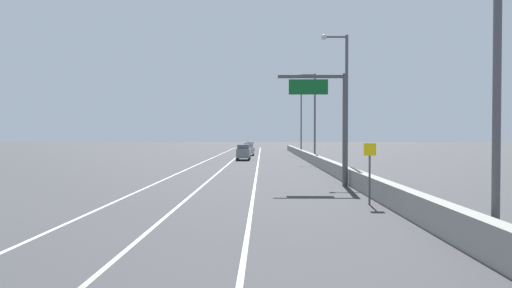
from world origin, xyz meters
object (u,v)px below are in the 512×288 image
overhead_sign_gantry (334,115)px  lamp_post_right_fourth (300,118)px  lamp_post_right_second (344,97)px  car_white_2 (250,146)px  lamp_post_right_third (313,112)px  lamp_post_right_near (490,32)px  speed_advisory_sign (370,169)px  car_silver_0 (249,149)px  car_gray_1 (243,152)px

overhead_sign_gantry → lamp_post_right_fourth: size_ratio=0.66×
lamp_post_right_second → car_white_2: (-9.04, 61.25, -5.42)m
overhead_sign_gantry → lamp_post_right_third: (1.70, 27.42, 1.71)m
overhead_sign_gantry → lamp_post_right_near: lamp_post_right_near is taller
lamp_post_right_fourth → lamp_post_right_near: bearing=-89.9°
overhead_sign_gantry → lamp_post_right_fourth: bearing=87.8°
lamp_post_right_second → lamp_post_right_fourth: 43.91m
speed_advisory_sign → lamp_post_right_third: lamp_post_right_third is taller
lamp_post_right_near → car_white_2: lamp_post_right_near is taller
lamp_post_right_second → lamp_post_right_third: same height
lamp_post_right_third → speed_advisory_sign: bearing=-92.0°
speed_advisory_sign → lamp_post_right_third: 35.82m
lamp_post_right_near → lamp_post_right_second: bearing=90.9°
car_silver_0 → lamp_post_right_near: bearing=-81.7°
overhead_sign_gantry → car_gray_1: overhead_sign_gantry is taller
car_gray_1 → lamp_post_right_third: bearing=-23.2°
overhead_sign_gantry → lamp_post_right_near: bearing=-83.3°
overhead_sign_gantry → lamp_post_right_third: 27.53m
lamp_post_right_near → car_silver_0: bearing=98.3°
speed_advisory_sign → lamp_post_right_second: 14.37m
lamp_post_right_near → car_silver_0: lamp_post_right_near is taller
lamp_post_right_third → lamp_post_right_fourth: (0.16, 21.95, 0.00)m
lamp_post_right_second → car_gray_1: bearing=109.2°
speed_advisory_sign → lamp_post_right_second: lamp_post_right_second is taller
lamp_post_right_fourth → speed_advisory_sign: bearing=-91.4°
overhead_sign_gantry → lamp_post_right_second: bearing=73.5°
speed_advisory_sign → lamp_post_right_third: (1.25, 35.49, 4.67)m
car_gray_1 → car_white_2: size_ratio=1.05×
lamp_post_right_fourth → car_silver_0: size_ratio=2.43×
lamp_post_right_near → car_silver_0: (-9.08, 62.25, -5.39)m
lamp_post_right_fourth → car_gray_1: bearing=-117.1°
car_gray_1 → lamp_post_right_second: bearing=-70.8°
lamp_post_right_second → lamp_post_right_third: size_ratio=1.00×
speed_advisory_sign → lamp_post_right_near: (1.51, -8.41, 4.67)m
lamp_post_right_near → lamp_post_right_third: size_ratio=1.00×
speed_advisory_sign → lamp_post_right_near: size_ratio=0.26×
lamp_post_right_second → car_white_2: size_ratio=2.70×
lamp_post_right_second → overhead_sign_gantry: bearing=-106.5°
speed_advisory_sign → car_gray_1: 40.15m
speed_advisory_sign → lamp_post_right_fourth: 57.65m
car_gray_1 → car_white_2: bearing=90.1°
speed_advisory_sign → car_gray_1: speed_advisory_sign is taller
lamp_post_right_fourth → car_silver_0: 11.08m
lamp_post_right_second → lamp_post_right_fourth: same height
speed_advisory_sign → car_white_2: bearing=96.0°
lamp_post_right_third → car_white_2: bearing=103.1°
car_silver_0 → car_white_2: (-0.30, 20.95, -0.03)m
speed_advisory_sign → car_white_2: (-7.87, 74.79, -0.74)m
car_silver_0 → car_gray_1: (-0.25, -14.46, 0.00)m
overhead_sign_gantry → car_white_2: bearing=96.4°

